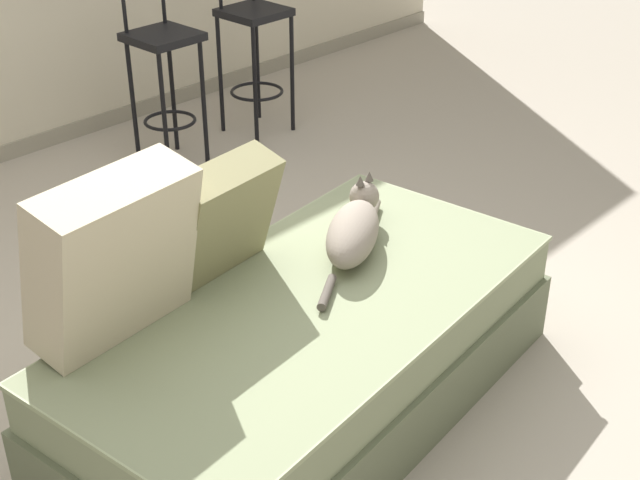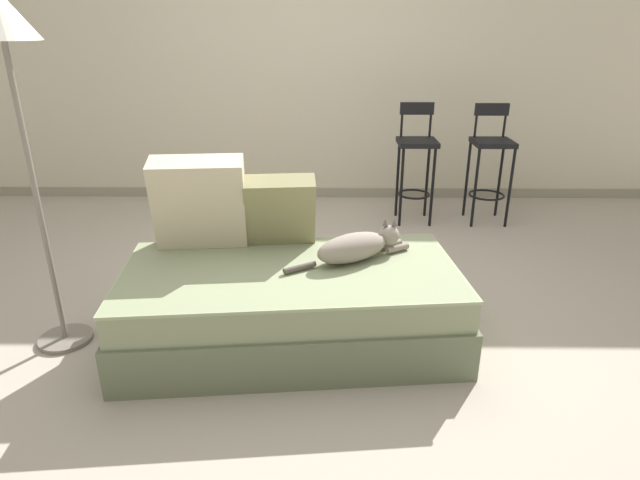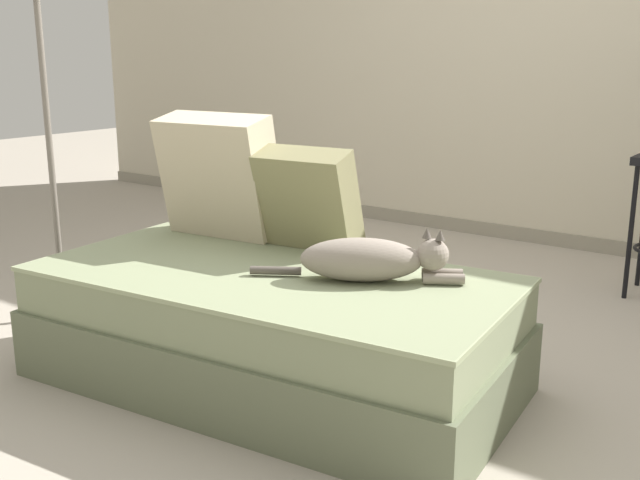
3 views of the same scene
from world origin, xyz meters
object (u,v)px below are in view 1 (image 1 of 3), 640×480
cat (354,229)px  bar_stool_by_doorway (253,35)px  couch (311,354)px  bar_stool_near_window (162,58)px  throw_pillow_middle (220,217)px  throw_pillow_corner (113,257)px

cat → bar_stool_by_doorway: size_ratio=0.69×
cat → couch: bearing=-160.6°
couch → bar_stool_near_window: (0.93, 1.93, 0.36)m
throw_pillow_middle → cat: (0.42, -0.21, -0.13)m
couch → bar_stool_by_doorway: 2.50m
throw_pillow_corner → throw_pillow_middle: size_ratio=1.27×
bar_stool_near_window → throw_pillow_middle: bearing=-122.3°
couch → bar_stool_near_window: bar_stool_near_window is taller
throw_pillow_corner → bar_stool_by_doorway: bearing=38.4°
throw_pillow_corner → throw_pillow_middle: 0.44m
bar_stool_near_window → bar_stool_by_doorway: (0.62, -0.00, -0.01)m
throw_pillow_corner → cat: bearing=-11.2°
throw_pillow_corner → cat: (0.86, -0.17, -0.19)m
throw_pillow_middle → bar_stool_near_window: size_ratio=0.41×
cat → bar_stool_near_window: 1.90m
couch → bar_stool_near_window: 2.17m
throw_pillow_middle → bar_stool_near_window: bearing=57.7°
couch → throw_pillow_middle: bearing=102.8°
throw_pillow_middle → bar_stool_near_window: bar_stool_near_window is taller
cat → throw_pillow_middle: bearing=153.4°
bar_stool_near_window → couch: bearing=-115.8°
throw_pillow_middle → cat: bearing=-26.6°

